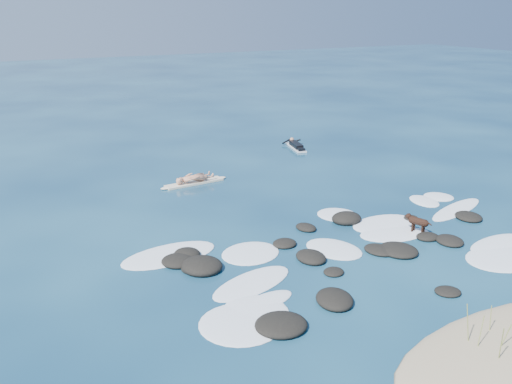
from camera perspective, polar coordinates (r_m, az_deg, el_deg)
ground at (r=21.31m, az=9.25°, el=-4.61°), size 160.00×160.00×0.00m
reef_rocks at (r=19.45m, az=6.18°, el=-6.48°), size 13.04×7.35×0.50m
breaking_foam at (r=20.30m, az=8.98°, el=-5.76°), size 16.07×8.21×0.12m
standing_surfer_rig at (r=27.28m, az=-6.26°, el=2.39°), size 3.51×0.93×2.00m
paddling_surfer_rig at (r=34.26m, az=4.01°, el=4.65°), size 1.36×2.71×0.47m
dog at (r=22.13m, az=15.82°, el=-2.84°), size 0.53×1.13×0.74m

